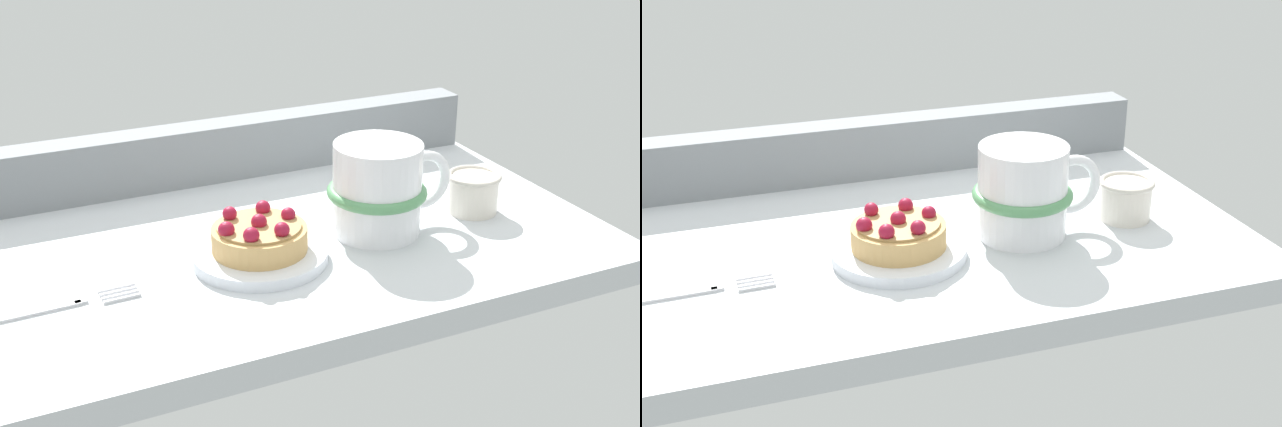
% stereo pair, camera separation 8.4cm
% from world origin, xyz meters
% --- Properties ---
extents(ground_plane, '(0.67, 0.42, 0.03)m').
position_xyz_m(ground_plane, '(0.00, 0.00, -0.01)').
color(ground_plane, silver).
extents(window_rail_back, '(0.66, 0.04, 0.07)m').
position_xyz_m(window_rail_back, '(0.00, 0.19, 0.04)').
color(window_rail_back, gray).
rests_on(window_rail_back, ground_plane).
extents(dessert_plate, '(0.14, 0.14, 0.01)m').
position_xyz_m(dessert_plate, '(-0.04, -0.05, 0.01)').
color(dessert_plate, silver).
rests_on(dessert_plate, ground_plane).
extents(raspberry_tart, '(0.10, 0.10, 0.04)m').
position_xyz_m(raspberry_tart, '(-0.04, -0.05, 0.03)').
color(raspberry_tart, tan).
rests_on(raspberry_tart, dessert_plate).
extents(coffee_mug, '(0.14, 0.11, 0.10)m').
position_xyz_m(coffee_mug, '(0.10, -0.04, 0.05)').
color(coffee_mug, white).
rests_on(coffee_mug, ground_plane).
extents(dessert_fork, '(0.17, 0.03, 0.01)m').
position_xyz_m(dessert_fork, '(-0.25, -0.06, 0.00)').
color(dessert_fork, silver).
rests_on(dessert_fork, ground_plane).
extents(sugar_bowl, '(0.06, 0.06, 0.05)m').
position_xyz_m(sugar_bowl, '(0.22, -0.03, 0.02)').
color(sugar_bowl, silver).
rests_on(sugar_bowl, ground_plane).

